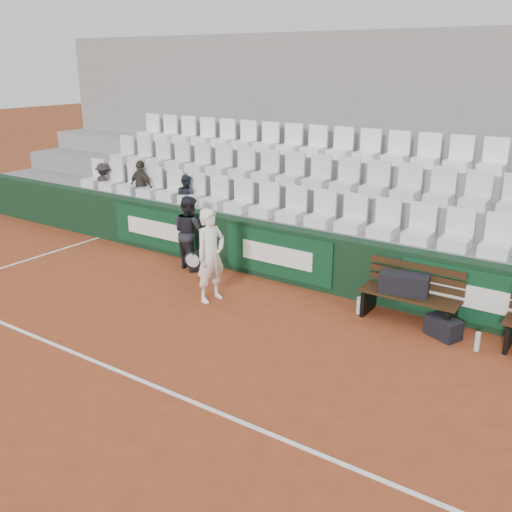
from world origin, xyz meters
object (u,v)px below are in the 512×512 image
at_px(spectator_b, 140,167).
at_px(spectator_c, 186,178).
at_px(bench_left, 408,308).
at_px(spectator_a, 103,166).
at_px(sports_bag_left, 404,284).
at_px(water_bottle_far, 477,342).
at_px(ball_kid, 190,232).
at_px(water_bottle_near, 359,305).
at_px(sports_bag_ground, 443,327).
at_px(tennis_player, 211,256).

xyz_separation_m(spectator_b, spectator_c, (1.31, 0.00, -0.09)).
height_order(bench_left, spectator_a, spectator_a).
xyz_separation_m(sports_bag_left, spectator_a, (-7.65, 0.96, 0.90)).
relative_size(water_bottle_far, ball_kid, 0.19).
height_order(water_bottle_far, spectator_b, spectator_b).
xyz_separation_m(bench_left, ball_kid, (-4.34, -0.00, 0.49)).
height_order(water_bottle_near, water_bottle_far, water_bottle_near).
distance_m(sports_bag_ground, ball_kid, 4.98).
distance_m(bench_left, spectator_b, 6.75).
bearing_deg(sports_bag_left, ball_kid, -179.85).
bearing_deg(spectator_a, ball_kid, 166.54).
distance_m(water_bottle_near, spectator_c, 4.82).
bearing_deg(tennis_player, water_bottle_near, 20.92).
distance_m(ball_kid, spectator_c, 1.54).
relative_size(water_bottle_near, spectator_c, 0.27).
relative_size(ball_kid, spectator_a, 1.39).
relative_size(sports_bag_left, spectator_a, 0.72).
height_order(water_bottle_near, ball_kid, ball_kid).
relative_size(water_bottle_far, spectator_c, 0.27).
bearing_deg(sports_bag_left, water_bottle_far, -16.43).
xyz_separation_m(bench_left, spectator_c, (-5.23, 0.97, 1.28)).
bearing_deg(spectator_a, spectator_c, -177.58).
height_order(sports_bag_ground, ball_kid, ball_kid).
bearing_deg(tennis_player, ball_kid, 142.56).
bearing_deg(water_bottle_far, spectator_b, 170.21).
bearing_deg(ball_kid, spectator_a, 1.54).
relative_size(sports_bag_left, ball_kid, 0.52).
distance_m(water_bottle_near, spectator_a, 7.22).
height_order(sports_bag_left, spectator_b, spectator_b).
relative_size(water_bottle_far, spectator_b, 0.23).
xyz_separation_m(sports_bag_left, tennis_player, (-2.92, -1.02, 0.18)).
bearing_deg(sports_bag_ground, water_bottle_near, 177.49).
xyz_separation_m(water_bottle_far, tennis_player, (-4.15, -0.65, 0.65)).
bearing_deg(spectator_c, sports_bag_left, 178.67).
distance_m(bench_left, sports_bag_ground, 0.64).
xyz_separation_m(sports_bag_left, water_bottle_near, (-0.64, -0.14, -0.47)).
bearing_deg(water_bottle_near, sports_bag_ground, -2.51).
xyz_separation_m(water_bottle_far, ball_kid, (-5.46, 0.35, 0.57)).
bearing_deg(sports_bag_left, spectator_c, 169.40).
bearing_deg(spectator_a, spectator_b, -177.58).
height_order(sports_bag_ground, water_bottle_near, sports_bag_ground).
relative_size(bench_left, water_bottle_far, 5.47).
relative_size(tennis_player, spectator_b, 1.31).
relative_size(sports_bag_ground, spectator_c, 0.48).
xyz_separation_m(tennis_player, spectator_c, (-2.20, 1.98, 0.73)).
relative_size(sports_bag_ground, tennis_player, 0.31).
height_order(spectator_b, spectator_c, spectator_b).
relative_size(tennis_player, ball_kid, 1.10).
bearing_deg(sports_bag_left, water_bottle_near, -167.35).
bearing_deg(spectator_b, sports_bag_ground, 175.26).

